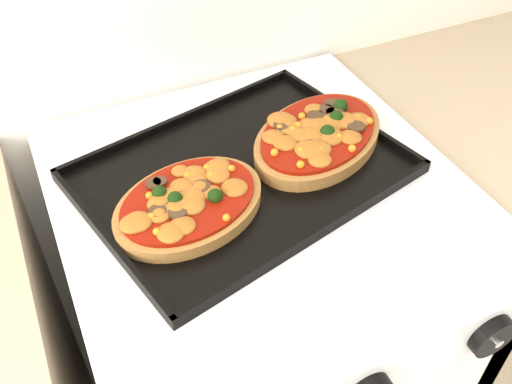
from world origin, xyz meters
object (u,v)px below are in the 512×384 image
pizza_left (189,202)px  stove (259,348)px  pizza_right (318,135)px  baking_tray (242,171)px

pizza_left → stove: bearing=9.7°
pizza_left → pizza_right: size_ratio=0.89×
stove → pizza_right: pizza_right is taller
pizza_left → baking_tray: bearing=24.6°
stove → pizza_left: size_ratio=4.06×
stove → baking_tray: baking_tray is taller
pizza_left → pizza_right: bearing=13.4°
baking_tray → pizza_left: size_ratio=2.05×
pizza_right → pizza_left: bearing=-166.6°
stove → pizza_left: pizza_left is taller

